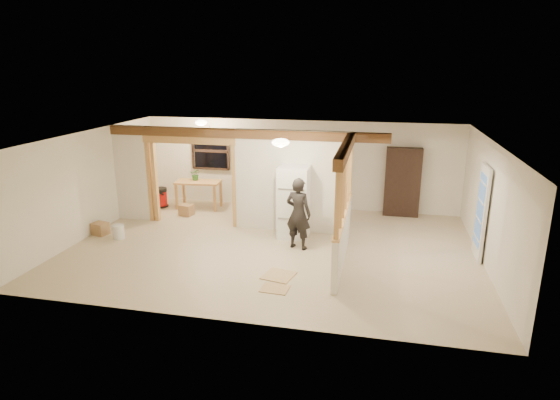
% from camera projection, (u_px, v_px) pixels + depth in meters
% --- Properties ---
extents(floor, '(9.00, 6.50, 0.01)m').
position_uv_depth(floor, '(272.00, 247.00, 10.62)').
color(floor, '#BDAC8C').
rests_on(floor, ground).
extents(ceiling, '(9.00, 6.50, 0.01)m').
position_uv_depth(ceiling, '(272.00, 137.00, 9.92)').
color(ceiling, white).
extents(wall_back, '(9.00, 0.01, 2.50)m').
position_uv_depth(wall_back, '(298.00, 164.00, 13.31)').
color(wall_back, silver).
rests_on(wall_back, floor).
extents(wall_front, '(9.00, 0.01, 2.50)m').
position_uv_depth(wall_front, '(224.00, 249.00, 7.22)').
color(wall_front, silver).
rests_on(wall_front, floor).
extents(wall_left, '(0.01, 6.50, 2.50)m').
position_uv_depth(wall_left, '(89.00, 183.00, 11.18)').
color(wall_left, silver).
rests_on(wall_left, floor).
extents(wall_right, '(0.01, 6.50, 2.50)m').
position_uv_depth(wall_right, '(491.00, 207.00, 9.35)').
color(wall_right, silver).
rests_on(wall_right, floor).
extents(partition_left_stub, '(0.90, 0.12, 2.50)m').
position_uv_depth(partition_left_stub, '(132.00, 173.00, 12.22)').
color(partition_left_stub, white).
rests_on(partition_left_stub, floor).
extents(partition_center, '(2.80, 0.12, 2.50)m').
position_uv_depth(partition_center, '(291.00, 182.00, 11.35)').
color(partition_center, white).
rests_on(partition_center, floor).
extents(doorway_frame, '(2.46, 0.14, 2.20)m').
position_uv_depth(doorway_frame, '(191.00, 182.00, 11.92)').
color(doorway_frame, tan).
rests_on(doorway_frame, floor).
extents(header_beam_back, '(7.00, 0.18, 0.22)m').
position_uv_depth(header_beam_back, '(243.00, 134.00, 11.28)').
color(header_beam_back, brown).
rests_on(header_beam_back, ceiling).
extents(header_beam_right, '(0.18, 3.30, 0.22)m').
position_uv_depth(header_beam_right, '(346.00, 149.00, 9.25)').
color(header_beam_right, brown).
rests_on(header_beam_right, ceiling).
extents(pony_wall, '(0.12, 3.20, 1.00)m').
position_uv_depth(pony_wall, '(342.00, 238.00, 9.77)').
color(pony_wall, white).
rests_on(pony_wall, floor).
extents(stud_partition, '(0.14, 3.20, 1.32)m').
position_uv_depth(stud_partition, '(344.00, 184.00, 9.45)').
color(stud_partition, tan).
rests_on(stud_partition, pony_wall).
extents(window_back, '(1.12, 0.10, 1.10)m').
position_uv_depth(window_back, '(210.00, 151.00, 13.69)').
color(window_back, black).
rests_on(window_back, wall_back).
extents(french_door, '(0.12, 0.86, 2.00)m').
position_uv_depth(french_door, '(481.00, 213.00, 9.81)').
color(french_door, white).
rests_on(french_door, floor).
extents(ceiling_dome_main, '(0.36, 0.36, 0.16)m').
position_uv_depth(ceiling_dome_main, '(281.00, 143.00, 9.39)').
color(ceiling_dome_main, '#FFEABF').
rests_on(ceiling_dome_main, ceiling).
extents(ceiling_dome_util, '(0.32, 0.32, 0.14)m').
position_uv_depth(ceiling_dome_util, '(201.00, 123.00, 12.59)').
color(ceiling_dome_util, '#FFEABF').
rests_on(ceiling_dome_util, ceiling).
extents(hanging_bulb, '(0.07, 0.07, 0.07)m').
position_uv_depth(hanging_bulb, '(210.00, 138.00, 11.91)').
color(hanging_bulb, '#FFD88C').
rests_on(hanging_bulb, ceiling).
extents(refrigerator, '(0.71, 0.69, 1.71)m').
position_uv_depth(refrigerator, '(294.00, 202.00, 11.05)').
color(refrigerator, white).
rests_on(refrigerator, floor).
extents(woman, '(0.68, 0.54, 1.63)m').
position_uv_depth(woman, '(298.00, 214.00, 10.34)').
color(woman, '#262323').
rests_on(woman, floor).
extents(work_table, '(1.30, 0.73, 0.79)m').
position_uv_depth(work_table, '(199.00, 194.00, 13.43)').
color(work_table, tan).
rests_on(work_table, floor).
extents(potted_plant, '(0.34, 0.30, 0.34)m').
position_uv_depth(potted_plant, '(196.00, 174.00, 13.38)').
color(potted_plant, '#335C28').
rests_on(potted_plant, work_table).
extents(shop_vac, '(0.50, 0.50, 0.57)m').
position_uv_depth(shop_vac, '(160.00, 197.00, 13.54)').
color(shop_vac, '#A10D0A').
rests_on(shop_vac, floor).
extents(bookshelf, '(0.94, 0.31, 1.87)m').
position_uv_depth(bookshelf, '(402.00, 182.00, 12.60)').
color(bookshelf, black).
rests_on(bookshelf, floor).
extents(bucket, '(0.35, 0.35, 0.34)m').
position_uv_depth(bucket, '(119.00, 232.00, 11.09)').
color(bucket, silver).
rests_on(bucket, floor).
extents(box_util_a, '(0.40, 0.36, 0.30)m').
position_uv_depth(box_util_a, '(186.00, 210.00, 12.83)').
color(box_util_a, '#AA7F52').
rests_on(box_util_a, floor).
extents(box_util_b, '(0.42, 0.42, 0.30)m').
position_uv_depth(box_util_b, '(151.00, 210.00, 12.78)').
color(box_util_b, '#AA7F52').
rests_on(box_util_b, floor).
extents(box_front, '(0.42, 0.37, 0.29)m').
position_uv_depth(box_front, '(100.00, 229.00, 11.37)').
color(box_front, '#AA7F52').
rests_on(box_front, floor).
extents(floor_panel_near, '(0.67, 0.67, 0.02)m').
position_uv_depth(floor_panel_near, '(279.00, 276.00, 9.16)').
color(floor_panel_near, tan).
rests_on(floor_panel_near, floor).
extents(floor_panel_far, '(0.53, 0.44, 0.02)m').
position_uv_depth(floor_panel_far, '(275.00, 289.00, 8.63)').
color(floor_panel_far, tan).
rests_on(floor_panel_far, floor).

